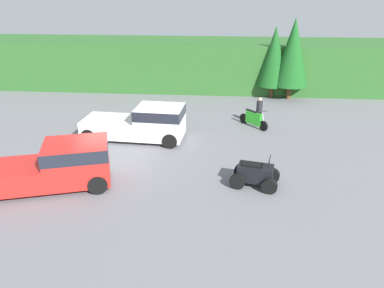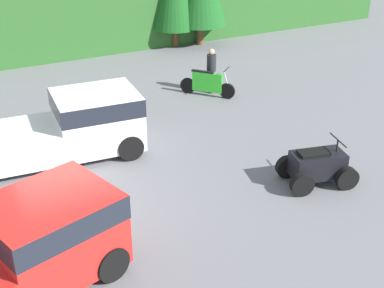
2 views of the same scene
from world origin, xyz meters
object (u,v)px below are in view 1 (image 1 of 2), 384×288
pickup_truck_red (53,165)px  quad_atv (255,174)px  rider_person (259,110)px  dirt_bike (254,119)px  pickup_truck_second (143,122)px

pickup_truck_red → quad_atv: (8.51, 0.83, -0.50)m
rider_person → dirt_bike: bearing=-97.2°
dirt_bike → quad_atv: size_ratio=0.80×
pickup_truck_red → rider_person: (9.26, 8.44, -0.05)m
dirt_bike → rider_person: (0.33, 0.30, 0.47)m
rider_person → pickup_truck_red: bearing=-96.9°
dirt_bike → rider_person: size_ratio=0.99×
pickup_truck_second → quad_atv: bearing=-35.6°
pickup_truck_second → rider_person: size_ratio=3.19×
pickup_truck_red → rider_person: pickup_truck_red is taller
dirt_bike → rider_person: rider_person is taller
pickup_truck_red → quad_atv: pickup_truck_red is taller
quad_atv → rider_person: bearing=96.9°
dirt_bike → pickup_truck_second: bearing=-109.6°
pickup_truck_second → rider_person: (6.57, 2.82, -0.04)m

